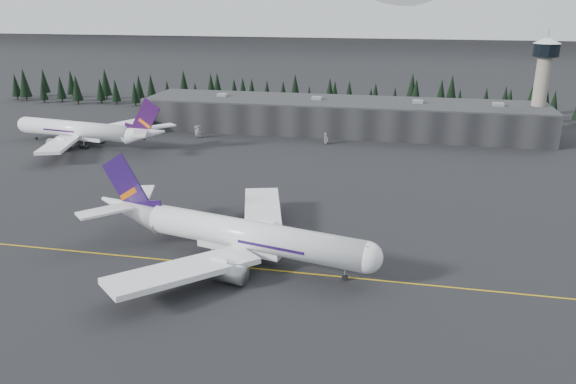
% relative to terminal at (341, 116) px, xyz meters
% --- Properties ---
extents(ground, '(1400.00, 1400.00, 0.00)m').
position_rel_terminal_xyz_m(ground, '(0.00, -125.00, -6.30)').
color(ground, black).
rests_on(ground, ground).
extents(taxiline, '(400.00, 0.40, 0.02)m').
position_rel_terminal_xyz_m(taxiline, '(0.00, -127.00, -6.29)').
color(taxiline, gold).
rests_on(taxiline, ground).
extents(terminal, '(160.00, 30.00, 12.60)m').
position_rel_terminal_xyz_m(terminal, '(0.00, 0.00, 0.00)').
color(terminal, black).
rests_on(terminal, ground).
extents(control_tower, '(10.00, 10.00, 37.70)m').
position_rel_terminal_xyz_m(control_tower, '(75.00, 3.00, 17.11)').
color(control_tower, gray).
rests_on(control_tower, ground).
extents(treeline, '(360.00, 20.00, 15.00)m').
position_rel_terminal_xyz_m(treeline, '(0.00, 37.00, 1.20)').
color(treeline, black).
rests_on(treeline, ground).
extents(mountain_ridge, '(4400.00, 900.00, 420.00)m').
position_rel_terminal_xyz_m(mountain_ridge, '(0.00, 875.00, -6.30)').
color(mountain_ridge, white).
rests_on(mountain_ridge, ground).
extents(jet_main, '(65.55, 59.86, 19.54)m').
position_rel_terminal_xyz_m(jet_main, '(-8.81, -122.60, -0.79)').
color(jet_main, white).
rests_on(jet_main, ground).
extents(jet_parked, '(65.02, 59.60, 19.21)m').
position_rel_terminal_xyz_m(jet_parked, '(-87.97, -42.72, -0.88)').
color(jet_parked, white).
rests_on(jet_parked, ground).
extents(gse_vehicle_a, '(3.61, 5.43, 1.38)m').
position_rel_terminal_xyz_m(gse_vehicle_a, '(-52.98, -22.85, -5.61)').
color(gse_vehicle_a, silver).
rests_on(gse_vehicle_a, ground).
extents(gse_vehicle_b, '(4.63, 2.80, 1.47)m').
position_rel_terminal_xyz_m(gse_vehicle_b, '(-2.67, -22.67, -5.56)').
color(gse_vehicle_b, '#BDBDBF').
rests_on(gse_vehicle_b, ground).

